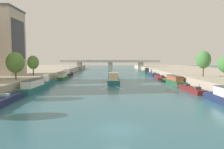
{
  "coord_description": "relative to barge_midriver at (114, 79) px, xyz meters",
  "views": [
    {
      "loc": [
        -0.93,
        -19.78,
        7.27
      ],
      "look_at": [
        0.0,
        38.59,
        2.65
      ],
      "focal_mm": 31.86,
      "sensor_mm": 36.0,
      "label": 1
    }
  ],
  "objects": [
    {
      "name": "moored_boat_right_upstream",
      "position": [
        17.16,
        10.32,
        -0.43
      ],
      "size": [
        1.94,
        11.9,
        2.19
      ],
      "color": "maroon",
      "rests_on": "ground"
    },
    {
      "name": "tree_left_third",
      "position": [
        -23.75,
        -2.51,
        5.19
      ],
      "size": [
        3.27,
        3.27,
        5.77
      ],
      "color": "brown",
      "rests_on": "quay_left"
    },
    {
      "name": "moored_boat_right_far",
      "position": [
        17.16,
        23.38,
        -0.31
      ],
      "size": [
        2.62,
        11.58,
        2.43
      ],
      "color": "#1E284C",
      "rests_on": "ground"
    },
    {
      "name": "ground_plane",
      "position": [
        -0.53,
        -41.53,
        -1.01
      ],
      "size": [
        400.0,
        400.0,
        0.0
      ],
      "primitive_type": "plane",
      "color": "#336675"
    },
    {
      "name": "barge_midriver",
      "position": [
        0.0,
        0.0,
        0.0
      ],
      "size": [
        3.86,
        18.83,
        3.38
      ],
      "color": "#23666B",
      "rests_on": "ground"
    },
    {
      "name": "moored_boat_left_far",
      "position": [
        -18.2,
        20.97,
        -0.01
      ],
      "size": [
        2.25,
        10.84,
        3.3
      ],
      "color": "black",
      "rests_on": "ground"
    },
    {
      "name": "bridge_far",
      "position": [
        -0.53,
        66.13,
        3.16
      ],
      "size": [
        63.44,
        4.4,
        6.5
      ],
      "color": "#9E998E",
      "rests_on": "ground"
    },
    {
      "name": "moored_boat_left_second",
      "position": [
        -18.11,
        -17.14,
        0.15
      ],
      "size": [
        2.92,
        13.09,
        2.79
      ],
      "color": "#23666B",
      "rests_on": "ground"
    },
    {
      "name": "quay_left",
      "position": [
        -38.25,
        13.47,
        0.22
      ],
      "size": [
        36.0,
        170.0,
        2.47
      ],
      "primitive_type": "cube",
      "color": "#B2A893",
      "rests_on": "ground"
    },
    {
      "name": "moored_boat_left_downstream",
      "position": [
        -18.47,
        -4.64,
        -0.12
      ],
      "size": [
        1.72,
        9.99,
        2.95
      ],
      "color": "#23666B",
      "rests_on": "ground"
    },
    {
      "name": "moored_boat_right_second",
      "position": [
        16.78,
        37.28,
        -0.16
      ],
      "size": [
        2.4,
        11.79,
        2.91
      ],
      "color": "#235633",
      "rests_on": "ground"
    },
    {
      "name": "tree_left_distant",
      "position": [
        -23.44,
        -14.28,
        5.38
      ],
      "size": [
        4.12,
        4.12,
        6.36
      ],
      "color": "brown",
      "rests_on": "quay_left"
    },
    {
      "name": "moored_boat_right_near",
      "position": [
        17.31,
        -4.42,
        0.04
      ],
      "size": [
        2.94,
        13.59,
        2.52
      ],
      "color": "#235633",
      "rests_on": "ground"
    },
    {
      "name": "quay_right",
      "position": [
        37.18,
        13.47,
        0.22
      ],
      "size": [
        36.0,
        170.0,
        2.47
      ],
      "primitive_type": "cube",
      "color": "#B2A893",
      "rests_on": "ground"
    },
    {
      "name": "tree_right_far",
      "position": [
        24.17,
        -7.88,
        5.99
      ],
      "size": [
        3.74,
        3.74,
        6.92
      ],
      "color": "brown",
      "rests_on": "quay_right"
    },
    {
      "name": "moored_boat_right_midway",
      "position": [
        16.88,
        -17.67,
        -0.48
      ],
      "size": [
        2.26,
        11.2,
        2.1
      ],
      "color": "maroon",
      "rests_on": "ground"
    },
    {
      "name": "moored_boat_left_end",
      "position": [
        -17.8,
        9.17,
        0.02
      ],
      "size": [
        2.29,
        10.99,
        2.47
      ],
      "color": "#235633",
      "rests_on": "ground"
    },
    {
      "name": "wake_behind_barge",
      "position": [
        -0.61,
        -12.48,
        -1.0
      ],
      "size": [
        5.6,
        5.95,
        0.03
      ],
      "color": "#A5D1DB",
      "rests_on": "ground"
    }
  ]
}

